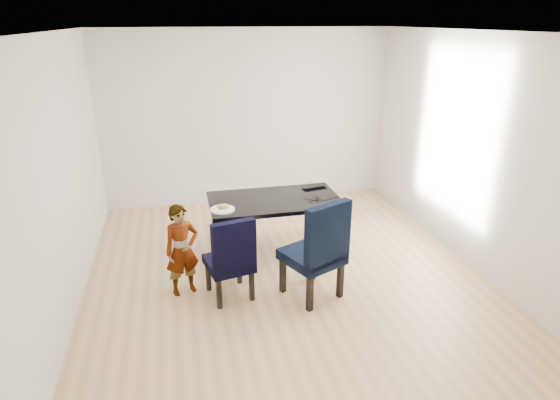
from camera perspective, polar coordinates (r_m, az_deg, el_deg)
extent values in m
cube|color=tan|center=(5.61, 0.46, -8.89)|extent=(4.50, 5.00, 0.01)
cube|color=white|center=(4.86, 0.56, 19.97)|extent=(4.50, 5.00, 0.01)
cube|color=silver|center=(7.46, -4.03, 9.89)|extent=(4.50, 0.01, 2.70)
cube|color=silver|center=(2.89, 12.29, -9.78)|extent=(4.50, 0.01, 2.70)
cube|color=silver|center=(5.07, -25.16, 2.40)|extent=(0.01, 5.00, 2.70)
cube|color=silver|center=(5.99, 22.09, 5.54)|extent=(0.01, 5.00, 2.70)
cube|color=black|center=(5.87, -0.66, -3.29)|extent=(1.60, 0.90, 0.75)
cube|color=black|center=(4.99, -6.30, -6.82)|extent=(0.54, 0.56, 0.95)
cube|color=black|center=(4.95, 3.94, -5.82)|extent=(0.73, 0.74, 1.13)
imported|color=red|center=(5.12, -11.87, -5.99)|extent=(0.43, 0.35, 1.02)
cylinder|color=white|center=(5.43, -7.02, -1.15)|extent=(0.35, 0.35, 0.02)
ellipsoid|color=#C09544|center=(5.43, -6.96, -0.75)|extent=(0.16, 0.11, 0.06)
imported|color=black|center=(6.18, 4.02, 1.83)|extent=(0.37, 0.27, 0.03)
torus|color=black|center=(5.67, 4.35, -0.11)|extent=(0.18, 0.18, 0.01)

